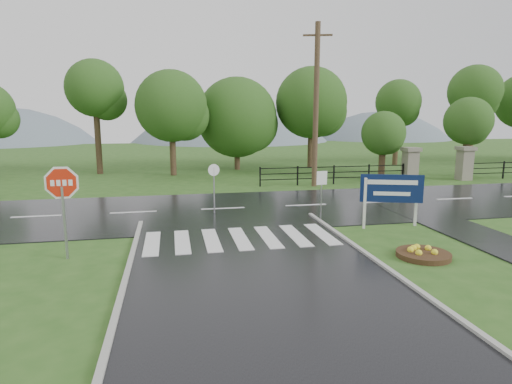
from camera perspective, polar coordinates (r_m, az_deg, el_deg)
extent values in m
plane|color=#2D551C|center=(10.42, 2.39, -14.13)|extent=(120.00, 120.00, 0.00)
cube|color=black|center=(19.83, -4.42, -2.34)|extent=(90.00, 8.00, 0.04)
cube|color=black|center=(17.58, 27.11, -5.08)|extent=(2.20, 11.00, 0.04)
cube|color=silver|center=(14.86, -13.70, -6.65)|extent=(0.50, 2.80, 0.02)
cube|color=silver|center=(14.84, -9.81, -6.52)|extent=(0.50, 2.80, 0.02)
cube|color=silver|center=(14.89, -5.94, -6.37)|extent=(0.50, 2.80, 0.02)
cube|color=silver|center=(15.01, -2.12, -6.18)|extent=(0.50, 2.80, 0.02)
cube|color=silver|center=(15.19, 1.63, -5.98)|extent=(0.50, 2.80, 0.02)
cube|color=silver|center=(15.44, 5.27, -5.76)|extent=(0.50, 2.80, 0.02)
cube|color=silver|center=(15.74, 8.77, -5.52)|extent=(0.50, 2.80, 0.02)
cube|color=gray|center=(29.66, 19.85, 3.22)|extent=(0.80, 0.80, 2.00)
cube|color=#6B6659|center=(29.56, 19.98, 5.37)|extent=(1.00, 1.00, 0.24)
cube|color=gray|center=(31.91, 26.03, 3.24)|extent=(0.80, 0.80, 2.00)
cube|color=#6B6659|center=(31.81, 26.19, 5.24)|extent=(1.00, 1.00, 0.24)
cube|color=black|center=(27.42, 10.32, 1.87)|extent=(9.50, 0.05, 0.05)
cube|color=black|center=(27.37, 10.34, 2.60)|extent=(9.50, 0.05, 0.05)
cube|color=black|center=(27.32, 10.37, 3.32)|extent=(9.50, 0.05, 0.05)
cube|color=black|center=(26.03, 0.55, 2.04)|extent=(0.08, 0.08, 1.20)
cube|color=black|center=(29.46, 18.97, 2.44)|extent=(0.08, 0.08, 1.20)
cube|color=black|center=(32.25, 26.69, 2.54)|extent=(0.08, 0.08, 1.20)
sphere|color=slate|center=(80.75, -29.55, -4.54)|extent=(40.00, 40.00, 40.00)
sphere|color=slate|center=(77.97, -3.24, -5.88)|extent=(48.00, 48.00, 48.00)
sphere|color=slate|center=(85.27, 15.71, -1.86)|extent=(36.00, 36.00, 36.00)
cube|color=#939399|center=(14.03, -24.13, -3.81)|extent=(0.07, 0.07, 2.22)
cylinder|color=white|center=(13.82, -24.49, 1.13)|extent=(1.34, 0.02, 1.34)
cylinder|color=red|center=(13.81, -24.50, 1.12)|extent=(1.16, 0.03, 1.16)
cube|color=silver|center=(16.79, 14.30, -1.48)|extent=(0.12, 0.12, 1.97)
cube|color=silver|center=(17.83, 20.59, -1.16)|extent=(0.12, 0.12, 1.97)
cube|color=#0B1A46|center=(17.19, 17.63, 0.45)|extent=(2.26, 0.81, 1.08)
cube|color=white|center=(17.12, 17.73, 1.24)|extent=(1.77, 0.60, 0.18)
cube|color=white|center=(17.19, 17.65, -0.22)|extent=(1.31, 0.45, 0.15)
cylinder|color=#332111|center=(14.20, 21.41, -7.78)|extent=(1.62, 1.62, 0.16)
cube|color=#939399|center=(17.72, 8.68, -0.73)|extent=(0.04, 0.04, 1.94)
cube|color=white|center=(17.56, 8.78, 1.87)|extent=(0.46, 0.07, 0.56)
cylinder|color=#939399|center=(18.74, -5.61, 0.13)|extent=(0.06, 0.06, 2.06)
cylinder|color=white|center=(18.58, -5.65, 2.94)|extent=(0.51, 0.13, 0.52)
cylinder|color=#473523|center=(26.16, 8.00, 11.22)|extent=(0.32, 0.32, 9.60)
cube|color=brown|center=(26.56, 8.23, 20.00)|extent=(1.68, 0.54, 0.11)
cylinder|color=#3D2B1C|center=(30.33, 16.45, 4.11)|extent=(0.43, 0.43, 2.59)
sphere|color=#234C17|center=(30.21, 16.62, 7.53)|extent=(2.94, 2.94, 2.94)
cylinder|color=#3D2B1C|center=(33.73, 26.15, 4.63)|extent=(0.42, 0.42, 3.26)
sphere|color=#234C17|center=(33.63, 26.45, 8.49)|extent=(3.28, 3.28, 3.28)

